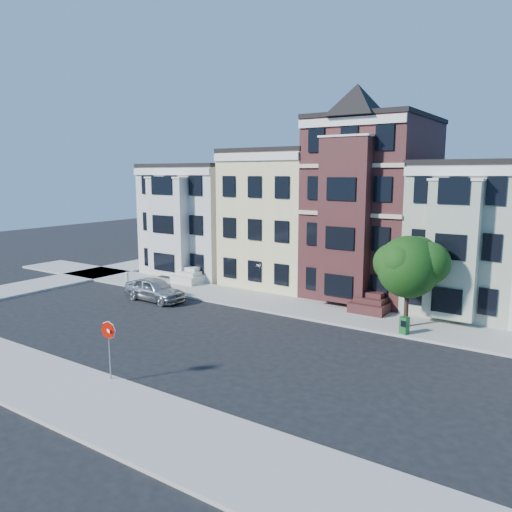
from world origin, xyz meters
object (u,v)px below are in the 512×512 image
Objects in this scene: parked_car at (155,289)px; fire_hydrant at (127,279)px; newspaper_box at (404,325)px; stop_sign at (109,347)px; street_tree at (408,271)px.

parked_car is 6.62× the size of fire_hydrant.
fire_hydrant is at bearing -164.74° from newspaper_box.
stop_sign is (13.51, -12.88, 1.05)m from fire_hydrant.
street_tree is at bearing -75.38° from parked_car.
street_tree reaches higher than stop_sign.
street_tree is 16.56m from parked_car.
street_tree reaches higher than newspaper_box.
fire_hydrant is 18.69m from stop_sign.
street_tree is 6.80× the size of newspaper_box.
parked_car is 16.50m from newspaper_box.
fire_hydrant is (-21.68, 0.28, -0.11)m from newspaper_box.
street_tree is 3.00m from newspaper_box.
fire_hydrant is at bearing 152.99° from stop_sign.
newspaper_box is at bearing 73.66° from stop_sign.
newspaper_box is at bearing -80.15° from parked_car.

